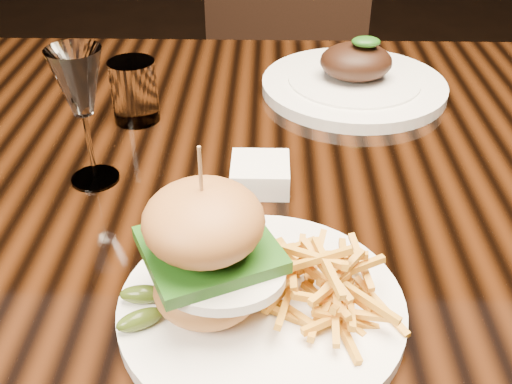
{
  "coord_description": "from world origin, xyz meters",
  "views": [
    {
      "loc": [
        -0.05,
        -0.65,
        1.15
      ],
      "look_at": [
        -0.07,
        -0.15,
        0.81
      ],
      "focal_mm": 42.0,
      "sensor_mm": 36.0,
      "label": 1
    }
  ],
  "objects_px": {
    "burger_plate": "(253,277)",
    "chair_far": "(278,58)",
    "wine_glass": "(79,88)",
    "far_dish": "(354,81)",
    "dining_table": "(307,214)"
  },
  "relations": [
    {
      "from": "burger_plate",
      "to": "wine_glass",
      "type": "bearing_deg",
      "value": 118.87
    },
    {
      "from": "burger_plate",
      "to": "chair_far",
      "type": "xyz_separation_m",
      "value": [
        0.04,
        1.15,
        -0.26
      ]
    },
    {
      "from": "far_dish",
      "to": "chair_far",
      "type": "distance_m",
      "value": 0.71
    },
    {
      "from": "wine_glass",
      "to": "chair_far",
      "type": "distance_m",
      "value": 1.01
    },
    {
      "from": "burger_plate",
      "to": "wine_glass",
      "type": "height_order",
      "value": "burger_plate"
    },
    {
      "from": "burger_plate",
      "to": "far_dish",
      "type": "distance_m",
      "value": 0.51
    },
    {
      "from": "wine_glass",
      "to": "burger_plate",
      "type": "bearing_deg",
      "value": -47.73
    },
    {
      "from": "dining_table",
      "to": "chair_far",
      "type": "height_order",
      "value": "chair_far"
    },
    {
      "from": "chair_far",
      "to": "wine_glass",
      "type": "bearing_deg",
      "value": -93.48
    },
    {
      "from": "wine_glass",
      "to": "dining_table",
      "type": "bearing_deg",
      "value": 8.19
    },
    {
      "from": "dining_table",
      "to": "wine_glass",
      "type": "distance_m",
      "value": 0.33
    },
    {
      "from": "far_dish",
      "to": "wine_glass",
      "type": "bearing_deg",
      "value": -142.67
    },
    {
      "from": "dining_table",
      "to": "wine_glass",
      "type": "bearing_deg",
      "value": -171.81
    },
    {
      "from": "burger_plate",
      "to": "chair_far",
      "type": "relative_size",
      "value": 0.28
    },
    {
      "from": "burger_plate",
      "to": "chair_far",
      "type": "distance_m",
      "value": 1.18
    }
  ]
}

